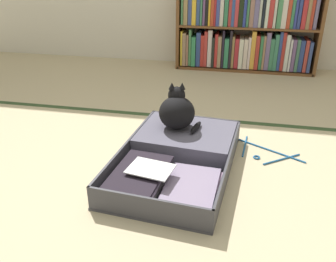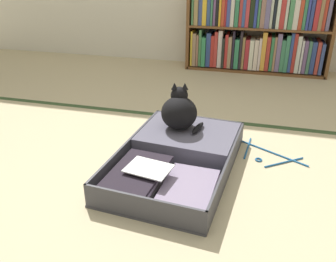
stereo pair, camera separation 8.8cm
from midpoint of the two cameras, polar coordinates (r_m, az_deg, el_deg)
The scene contains 6 objects.
ground_plane at distance 1.80m, azimuth -2.24°, elevation -9.82°, with size 10.00×10.00×0.00m, color #C7B68E.
tatami_border at distance 2.59m, azimuth 2.58°, elevation 2.08°, with size 4.80×0.05×0.00m.
bookshelf at distance 3.71m, azimuth 11.56°, elevation 15.58°, with size 1.36×0.27×0.86m.
open_suitcase at distance 2.01m, azimuth 0.35°, elevation -3.76°, with size 0.66×0.96×0.13m.
black_cat at distance 2.12m, azimuth 0.25°, elevation 3.15°, with size 0.28×0.26×0.27m.
clothes_hanger at distance 2.20m, azimuth 13.84°, elevation -3.22°, with size 0.42×0.33×0.01m.
Camera 1 is at (0.32, -1.42, 1.06)m, focal length 38.42 mm.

